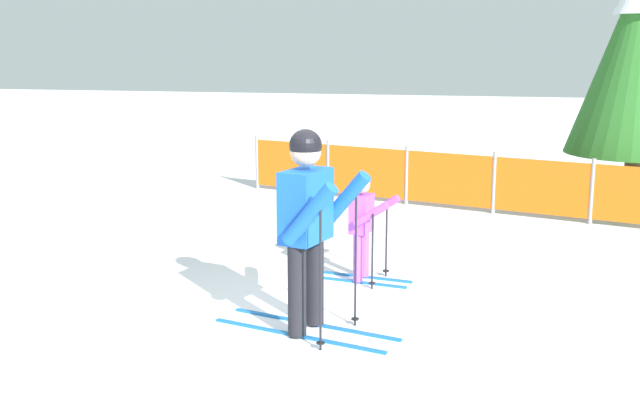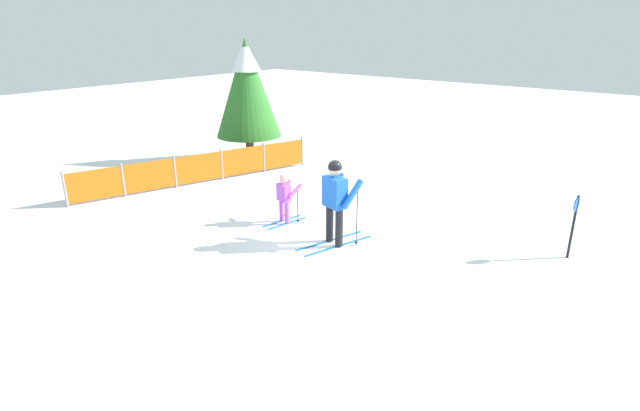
# 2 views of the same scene
# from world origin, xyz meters

# --- Properties ---
(ground_plane) EXTENTS (60.00, 60.00, 0.00)m
(ground_plane) POSITION_xyz_m (0.00, 0.00, 0.00)
(ground_plane) COLOR white
(skier_adult) EXTENTS (1.71, 0.88, 1.77)m
(skier_adult) POSITION_xyz_m (0.28, -0.03, 1.06)
(skier_adult) COLOR #1966B2
(skier_adult) RESTS_ON ground_plane
(skier_child) EXTENTS (1.09, 0.54, 1.14)m
(skier_child) POSITION_xyz_m (0.49, 1.56, 0.67)
(skier_child) COLOR #1966B2
(skier_child) RESTS_ON ground_plane
(safety_fence) EXTENTS (6.63, 2.03, 0.91)m
(safety_fence) POSITION_xyz_m (1.15, 5.43, 0.46)
(safety_fence) COLOR gray
(safety_fence) RESTS_ON ground_plane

